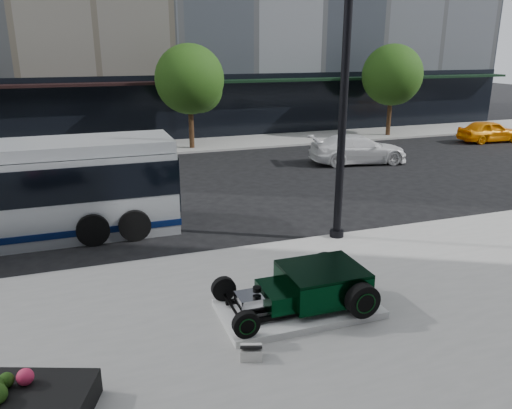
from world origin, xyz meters
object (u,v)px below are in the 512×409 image
object	(u,v)px
white_sedan	(358,149)
yellow_taxi	(490,131)
hot_rod	(313,285)
lamppost	(343,118)
flower_planter	(20,399)

from	to	relation	value
white_sedan	yellow_taxi	distance (m)	10.96
hot_rod	lamppost	xyz separation A→B (m)	(2.62, 3.75, 2.99)
yellow_taxi	white_sedan	bearing A→B (deg)	107.31
hot_rod	white_sedan	bearing A→B (deg)	55.90
lamppost	white_sedan	world-z (taller)	lamppost
white_sedan	flower_planter	bearing A→B (deg)	144.23
white_sedan	yellow_taxi	size ratio (longest dim) A/B	1.26
lamppost	flower_planter	size ratio (longest dim) A/B	3.16
yellow_taxi	lamppost	bearing A→B (deg)	128.84
lamppost	yellow_taxi	distance (m)	20.53
lamppost	yellow_taxi	bearing A→B (deg)	34.56
flower_planter	yellow_taxi	xyz separation A→B (m)	(25.04, 16.70, 0.28)
lamppost	yellow_taxi	world-z (taller)	lamppost
yellow_taxi	flower_planter	bearing A→B (deg)	127.98
hot_rod	lamppost	world-z (taller)	lamppost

